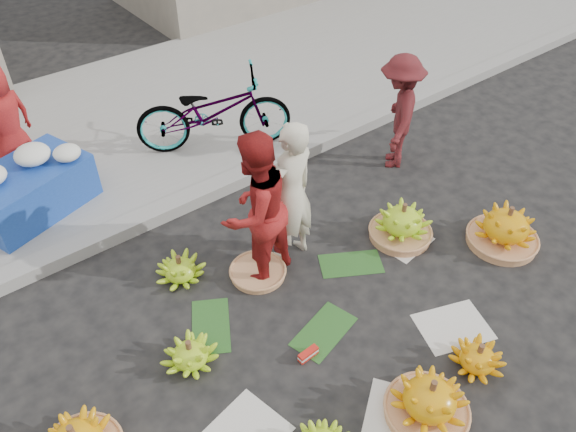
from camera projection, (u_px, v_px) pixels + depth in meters
ground at (318, 313)px, 5.39m from camera, size 80.00×80.00×0.00m
curb at (200, 195)px, 6.67m from camera, size 40.00×0.25×0.15m
sidewalk at (124, 123)px, 7.95m from camera, size 40.00×4.00×0.12m
newspaper_scatter at (377, 369)px, 4.91m from camera, size 3.20×1.80×0.00m
banana_leaves at (297, 305)px, 5.46m from camera, size 2.00×1.00×0.00m
banana_bunch_2 at (429, 401)px, 4.46m from camera, size 0.78×0.78×0.46m
banana_bunch_3 at (478, 357)px, 4.86m from camera, size 0.58×0.58×0.29m
banana_bunch_4 at (506, 228)px, 6.00m from camera, size 0.88×0.88×0.50m
banana_bunch_5 at (402, 223)px, 6.09m from camera, size 0.67×0.67×0.46m
banana_bunch_6 at (190, 354)px, 4.89m from camera, size 0.48×0.48×0.29m
banana_bunch_7 at (180, 269)px, 5.67m from camera, size 0.58×0.58×0.29m
basket_spare at (258, 272)px, 5.76m from camera, size 0.68×0.68×0.06m
incense_stack at (308, 354)px, 4.98m from camera, size 0.20×0.07×0.08m
vendor_cream at (290, 195)px, 5.49m from camera, size 0.63×0.46×1.62m
vendor_red at (255, 210)px, 5.29m from camera, size 0.92×0.78×1.64m
man_striped at (398, 112)px, 6.84m from camera, size 1.06×1.05×1.47m
flower_table at (29, 187)px, 6.21m from camera, size 1.47×1.17×0.74m
flower_vendor at (5, 122)px, 6.49m from camera, size 0.81×0.68×1.42m
bicycle at (214, 112)px, 7.06m from camera, size 1.51×2.06×1.03m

